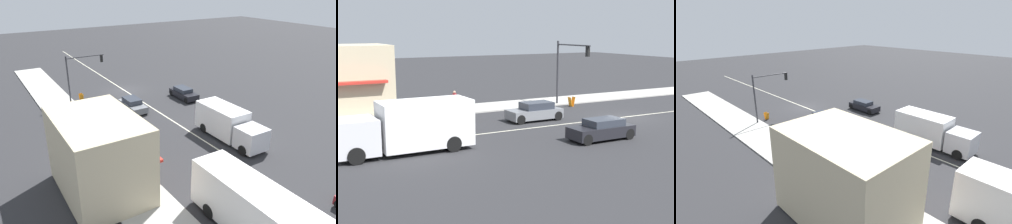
# 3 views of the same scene
# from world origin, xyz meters

# --- Properties ---
(ground_plane) EXTENTS (160.00, 160.00, 0.00)m
(ground_plane) POSITION_xyz_m (0.00, 18.00, 0.00)
(ground_plane) COLOR #2B2B2D
(sidewalk_right) EXTENTS (4.00, 73.00, 0.12)m
(sidewalk_right) POSITION_xyz_m (9.00, 18.50, 0.06)
(sidewalk_right) COLOR #B2AFA8
(sidewalk_right) RESTS_ON ground
(lane_marking_center) EXTENTS (0.16, 60.00, 0.01)m
(lane_marking_center) POSITION_xyz_m (0.00, 0.00, 0.00)
(lane_marking_center) COLOR beige
(lane_marking_center) RESTS_ON ground
(building_corner_store) EXTENTS (5.76, 7.56, 5.45)m
(building_corner_store) POSITION_xyz_m (10.76, 19.55, 2.84)
(building_corner_store) COLOR #C6B793
(building_corner_store) RESTS_ON sidewalk_right
(traffic_signal_main) EXTENTS (4.59, 0.34, 5.60)m
(traffic_signal_main) POSITION_xyz_m (6.12, 1.26, 3.90)
(traffic_signal_main) COLOR #333338
(traffic_signal_main) RESTS_ON sidewalk_right
(pedestrian) EXTENTS (0.34, 0.34, 1.67)m
(pedestrian) POSITION_xyz_m (8.25, 10.97, 1.00)
(pedestrian) COLOR #282D42
(pedestrian) RESTS_ON sidewalk_right
(warning_aframe_sign) EXTENTS (0.45, 0.53, 0.84)m
(warning_aframe_sign) POSITION_xyz_m (6.09, 0.74, 0.43)
(warning_aframe_sign) COLOR orange
(warning_aframe_sign) RESTS_ON ground
(delivery_truck) EXTENTS (2.44, 7.50, 2.87)m
(delivery_truck) POSITION_xyz_m (-2.20, 17.93, 1.47)
(delivery_truck) COLOR silver
(delivery_truck) RESTS_ON ground
(suv_grey) EXTENTS (1.78, 4.14, 1.40)m
(suv_grey) POSITION_xyz_m (2.20, 7.00, 0.67)
(suv_grey) COLOR slate
(suv_grey) RESTS_ON ground
(sedan_dark) EXTENTS (1.72, 4.18, 1.32)m
(sedan_dark) POSITION_xyz_m (-5.00, 6.63, 0.65)
(sedan_dark) COLOR black
(sedan_dark) RESTS_ON ground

